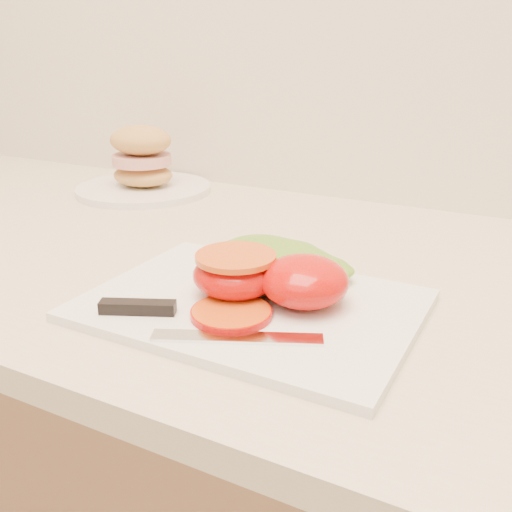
% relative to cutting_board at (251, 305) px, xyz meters
% --- Properties ---
extents(cutting_board, '(0.33, 0.24, 0.01)m').
position_rel_cutting_board_xyz_m(cutting_board, '(0.00, 0.00, 0.00)').
color(cutting_board, white).
rests_on(cutting_board, counter).
extents(tomato_half_dome, '(0.09, 0.09, 0.05)m').
position_rel_cutting_board_xyz_m(tomato_half_dome, '(0.05, 0.02, 0.03)').
color(tomato_half_dome, red).
rests_on(tomato_half_dome, cutting_board).
extents(tomato_half_cut, '(0.09, 0.09, 0.04)m').
position_rel_cutting_board_xyz_m(tomato_half_cut, '(-0.02, 0.01, 0.03)').
color(tomato_half_cut, red).
rests_on(tomato_half_cut, cutting_board).
extents(tomato_slice_0, '(0.08, 0.08, 0.01)m').
position_rel_cutting_board_xyz_m(tomato_slice_0, '(-0.00, -0.04, 0.01)').
color(tomato_slice_0, '#CD5609').
rests_on(tomato_slice_0, cutting_board).
extents(lettuce_leaf_0, '(0.17, 0.13, 0.03)m').
position_rel_cutting_board_xyz_m(lettuce_leaf_0, '(-0.01, 0.07, 0.02)').
color(lettuce_leaf_0, '#569C29').
rests_on(lettuce_leaf_0, cutting_board).
extents(lettuce_leaf_1, '(0.12, 0.10, 0.02)m').
position_rel_cutting_board_xyz_m(lettuce_leaf_1, '(0.03, 0.07, 0.02)').
color(lettuce_leaf_1, '#569C29').
rests_on(lettuce_leaf_1, cutting_board).
extents(knife, '(0.22, 0.08, 0.01)m').
position_rel_cutting_board_xyz_m(knife, '(-0.04, -0.07, 0.01)').
color(knife, silver).
rests_on(knife, cutting_board).
extents(sandwich_plate, '(0.24, 0.24, 0.12)m').
position_rel_cutting_board_xyz_m(sandwich_plate, '(-0.40, 0.33, 0.04)').
color(sandwich_plate, white).
rests_on(sandwich_plate, counter).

